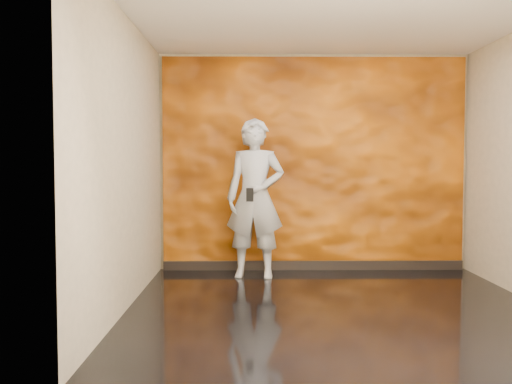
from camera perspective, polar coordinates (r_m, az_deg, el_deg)
name	(u,v)px	position (r m, az deg, el deg)	size (l,w,h in m)	color
room	(336,163)	(5.50, 8.04, 2.92)	(4.02, 4.02, 2.81)	black
feature_wall	(313,164)	(7.44, 5.77, 2.80)	(3.90, 0.06, 2.75)	orange
baseboard	(313,265)	(7.52, 5.75, -7.31)	(3.90, 0.04, 0.12)	black
man	(255,198)	(6.93, -0.09, -0.61)	(0.71, 0.46, 1.93)	#969CA5
phone	(250,195)	(6.65, -0.62, -0.28)	(0.09, 0.02, 0.16)	black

